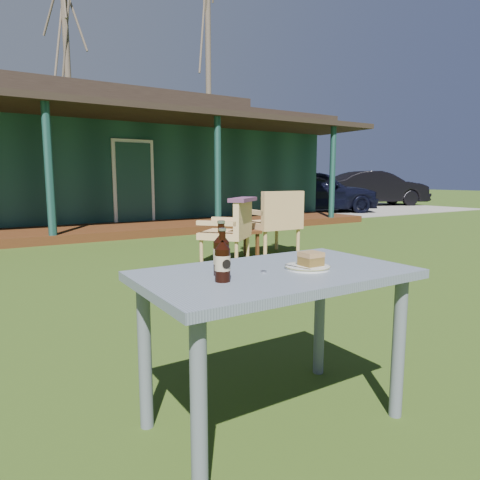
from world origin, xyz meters
TOP-DOWN VIEW (x-y plane):
  - ground at (0.00, 0.00)m, footprint 80.00×80.00m
  - pavilion at (-0.00, 9.39)m, footprint 15.80×8.30m
  - gravel_strip at (10.50, 8.50)m, footprint 9.00×6.00m
  - tree_mid at (3.00, 18.50)m, footprint 0.28×0.28m
  - tree_right at (9.50, 17.00)m, footprint 0.28×0.28m
  - car_near at (8.57, 7.82)m, footprint 4.55×3.22m
  - car_far at (13.30, 9.30)m, footprint 4.63×2.89m
  - cafe_table at (0.00, -1.60)m, footprint 1.20×0.70m
  - plate at (0.14, -1.65)m, footprint 0.20×0.20m
  - cake_slice at (0.16, -1.65)m, footprint 0.09×0.09m
  - fork at (0.08, -1.66)m, footprint 0.04×0.14m
  - cola_bottle_near at (-0.25, -1.56)m, footprint 0.07×0.07m
  - cola_bottle_far at (-0.30, -1.66)m, footprint 0.06×0.07m
  - bottle_cap at (-0.07, -1.61)m, footprint 0.03×0.03m
  - armchair_left at (1.77, 1.77)m, footprint 0.84×0.84m
  - armchair_right at (2.66, 1.99)m, footprint 0.71×0.67m
  - floral_throw at (1.88, 1.64)m, footprint 0.62×0.58m
  - side_table at (2.00, 2.00)m, footprint 0.60×0.40m

SIDE VIEW (x-z plane):
  - ground at x=0.00m, z-range 0.00..0.00m
  - gravel_strip at x=10.50m, z-range 0.00..0.02m
  - side_table at x=2.00m, z-range 0.14..0.54m
  - armchair_left at x=1.77m, z-range 0.05..0.88m
  - armchair_right at x=2.66m, z-range 0.06..1.01m
  - cafe_table at x=0.00m, z-range 0.26..0.98m
  - car_near at x=8.57m, z-range 0.00..1.44m
  - car_far at x=13.30m, z-range 0.00..1.44m
  - bottle_cap at x=-0.07m, z-range 0.72..0.73m
  - plate at x=0.14m, z-range 0.72..0.74m
  - fork at x=0.08m, z-range 0.73..0.74m
  - cake_slice at x=0.16m, z-range 0.73..0.80m
  - cola_bottle_far at x=-0.30m, z-range 0.70..0.91m
  - cola_bottle_near at x=-0.25m, z-range 0.70..0.93m
  - floral_throw at x=1.88m, z-range 0.83..0.88m
  - pavilion at x=0.00m, z-range -0.12..3.33m
  - tree_mid at x=3.00m, z-range 0.00..9.50m
  - tree_right at x=9.50m, z-range 0.00..11.00m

